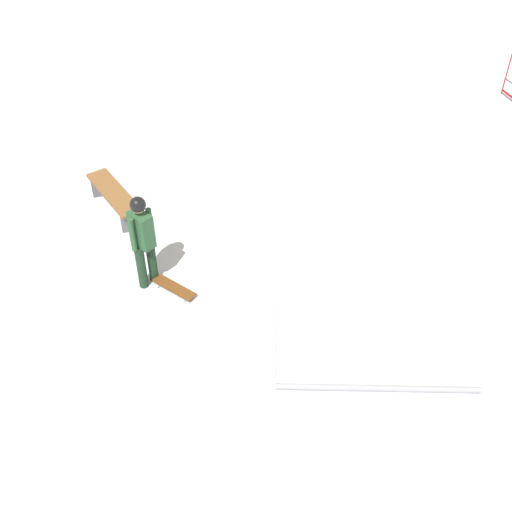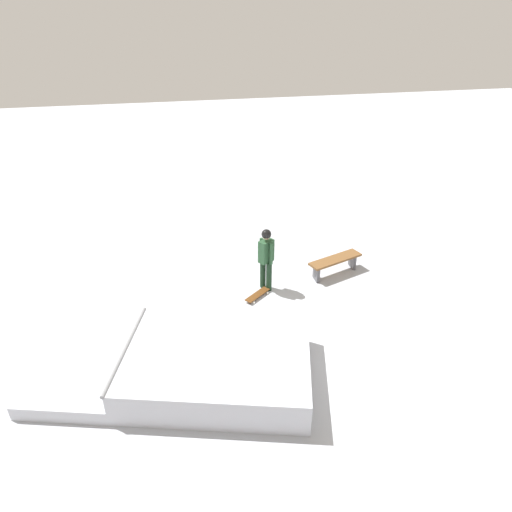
{
  "view_description": "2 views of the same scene",
  "coord_description": "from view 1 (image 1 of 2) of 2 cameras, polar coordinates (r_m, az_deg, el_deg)",
  "views": [
    {
      "loc": [
        7.24,
        -2.93,
        7.35
      ],
      "look_at": [
        0.19,
        -1.05,
        0.9
      ],
      "focal_mm": 44.92,
      "sensor_mm": 36.0,
      "label": 1
    },
    {
      "loc": [
        1.82,
        7.12,
        6.59
      ],
      "look_at": [
        -0.35,
        -2.68,
        1.0
      ],
      "focal_mm": 31.71,
      "sensor_mm": 36.0,
      "label": 2
    }
  ],
  "objects": [
    {
      "name": "park_bench",
      "position": [
        12.12,
        -12.49,
        5.18
      ],
      "size": [
        1.64,
        0.9,
        0.48
      ],
      "rotation": [
        0.0,
        0.0,
        3.48
      ],
      "color": "brown",
      "rests_on": "ground"
    },
    {
      "name": "skater",
      "position": [
        10.1,
        -10.09,
        1.82
      ],
      "size": [
        0.44,
        0.39,
        1.73
      ],
      "rotation": [
        0.0,
        0.0,
        0.57
      ],
      "color": "black",
      "rests_on": "ground"
    },
    {
      "name": "ground_plane",
      "position": [
        10.72,
        5.14,
        -1.98
      ],
      "size": [
        60.0,
        60.0,
        0.0
      ],
      "primitive_type": "plane",
      "color": "#B2B7C1"
    },
    {
      "name": "skateboard",
      "position": [
        10.5,
        -7.3,
        -2.79
      ],
      "size": [
        0.75,
        0.66,
        0.09
      ],
      "rotation": [
        0.0,
        0.0,
        0.68
      ],
      "color": "#593314",
      "rests_on": "ground"
    },
    {
      "name": "skate_ramp",
      "position": [
        9.57,
        9.6,
        -6.56
      ],
      "size": [
        5.91,
        4.01,
        0.74
      ],
      "rotation": [
        0.0,
        0.0,
        -0.28
      ],
      "color": "silver",
      "rests_on": "ground"
    }
  ]
}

